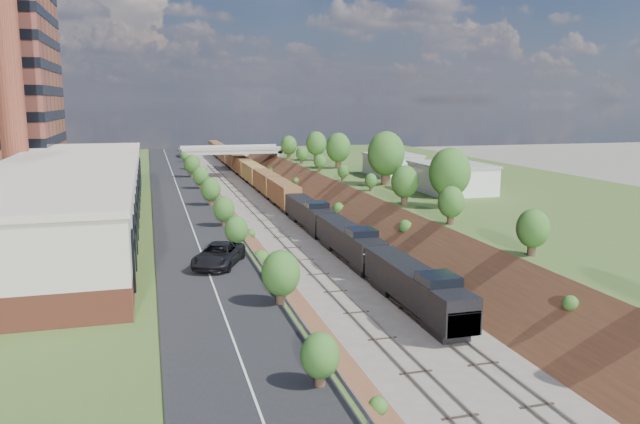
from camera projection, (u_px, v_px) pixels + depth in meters
The scene contains 18 objects.
ground at pixel (495, 408), 37.95m from camera, with size 400.00×400.00×0.00m, color #6B665B.
platform_left at pixel (51, 218), 85.81m from camera, with size 44.00×180.00×5.00m, color #445F27.
platform_right at pixel (480, 198), 103.08m from camera, with size 44.00×180.00×5.00m, color #445F27.
embankment_left at pixel (212, 227), 92.01m from camera, with size 7.07×180.00×7.07m, color brown.
embankment_right at pixel (354, 220), 97.76m from camera, with size 7.07×180.00×7.07m, color brown.
rail_left_track at pixel (268, 223), 94.19m from camera, with size 1.58×180.00×0.18m, color gray.
rail_right_track at pixel (302, 222), 95.55m from camera, with size 1.58×180.00×0.18m, color gray.
road at pixel (180, 194), 89.94m from camera, with size 8.00×180.00×0.10m, color black.
guardrail at pixel (209, 190), 90.73m from camera, with size 0.10×171.00×0.70m.
commercial_building at pixel (68, 197), 65.18m from camera, with size 14.30×62.30×7.00m.
smokestack at pixel (6, 47), 77.25m from camera, with size 3.20×3.20×40.00m, color brown.
overpass at pixel (231, 156), 152.84m from camera, with size 24.50×8.30×7.40m.
white_building_near at pixel (451, 179), 92.20m from camera, with size 9.00×12.00×4.00m, color silver.
white_building_far at pixel (392, 165), 112.98m from camera, with size 8.00×10.00×3.60m, color silver.
tree_right_large at pixel (450, 173), 78.70m from camera, with size 5.25×5.25×7.61m.
tree_left_crest at pixel (249, 237), 52.60m from camera, with size 2.45×2.45×3.55m.
freight_train at pixel (254, 173), 137.41m from camera, with size 3.00×185.06×4.55m.
suv at pixel (218, 255), 50.82m from camera, with size 3.06×6.64×1.85m, color black.
Camera 1 is at (-19.64, -31.15, 18.45)m, focal length 35.00 mm.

